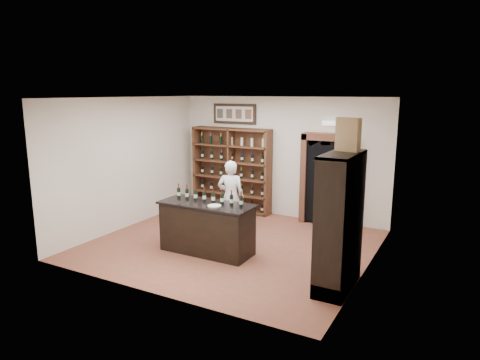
% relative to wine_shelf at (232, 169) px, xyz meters
% --- Properties ---
extents(floor, '(5.50, 5.50, 0.00)m').
position_rel_wine_shelf_xyz_m(floor, '(1.30, -2.33, -1.10)').
color(floor, brown).
rests_on(floor, ground).
extents(ceiling, '(5.50, 5.50, 0.00)m').
position_rel_wine_shelf_xyz_m(ceiling, '(1.30, -2.33, 1.90)').
color(ceiling, white).
rests_on(ceiling, wall_back).
extents(wall_back, '(5.50, 0.04, 3.00)m').
position_rel_wine_shelf_xyz_m(wall_back, '(1.30, 0.17, 0.40)').
color(wall_back, beige).
rests_on(wall_back, ground).
extents(wall_left, '(0.04, 5.00, 3.00)m').
position_rel_wine_shelf_xyz_m(wall_left, '(-1.45, -2.33, 0.40)').
color(wall_left, beige).
rests_on(wall_left, ground).
extents(wall_right, '(0.04, 5.00, 3.00)m').
position_rel_wine_shelf_xyz_m(wall_right, '(4.05, -2.33, 0.40)').
color(wall_right, beige).
rests_on(wall_right, ground).
extents(wine_shelf, '(2.20, 0.38, 2.20)m').
position_rel_wine_shelf_xyz_m(wine_shelf, '(0.00, 0.00, 0.00)').
color(wine_shelf, '#51311B').
rests_on(wine_shelf, ground).
extents(framed_picture, '(1.25, 0.04, 0.52)m').
position_rel_wine_shelf_xyz_m(framed_picture, '(0.00, 0.14, 1.45)').
color(framed_picture, black).
rests_on(framed_picture, wall_back).
extents(arched_doorway, '(1.17, 0.35, 2.17)m').
position_rel_wine_shelf_xyz_m(arched_doorway, '(2.55, -0.00, 0.04)').
color(arched_doorway, black).
rests_on(arched_doorway, ground).
extents(emergency_light, '(0.30, 0.10, 0.10)m').
position_rel_wine_shelf_xyz_m(emergency_light, '(2.55, 0.09, 1.30)').
color(emergency_light, white).
rests_on(emergency_light, wall_back).
extents(tasting_counter, '(1.88, 0.78, 1.00)m').
position_rel_wine_shelf_xyz_m(tasting_counter, '(1.10, -2.93, -0.61)').
color(tasting_counter, black).
rests_on(tasting_counter, ground).
extents(counter_bottle_0, '(0.07, 0.07, 0.30)m').
position_rel_wine_shelf_xyz_m(counter_bottle_0, '(0.38, -2.86, 0.01)').
color(counter_bottle_0, black).
rests_on(counter_bottle_0, tasting_counter).
extents(counter_bottle_1, '(0.07, 0.07, 0.30)m').
position_rel_wine_shelf_xyz_m(counter_bottle_1, '(0.59, -2.86, 0.01)').
color(counter_bottle_1, black).
rests_on(counter_bottle_1, tasting_counter).
extents(counter_bottle_2, '(0.07, 0.07, 0.30)m').
position_rel_wine_shelf_xyz_m(counter_bottle_2, '(0.79, -2.86, 0.01)').
color(counter_bottle_2, black).
rests_on(counter_bottle_2, tasting_counter).
extents(counter_bottle_3, '(0.07, 0.07, 0.30)m').
position_rel_wine_shelf_xyz_m(counter_bottle_3, '(1.00, -2.86, 0.01)').
color(counter_bottle_3, black).
rests_on(counter_bottle_3, tasting_counter).
extents(counter_bottle_4, '(0.07, 0.07, 0.30)m').
position_rel_wine_shelf_xyz_m(counter_bottle_4, '(1.20, -2.86, 0.01)').
color(counter_bottle_4, black).
rests_on(counter_bottle_4, tasting_counter).
extents(counter_bottle_5, '(0.07, 0.07, 0.30)m').
position_rel_wine_shelf_xyz_m(counter_bottle_5, '(1.41, -2.86, 0.01)').
color(counter_bottle_5, black).
rests_on(counter_bottle_5, tasting_counter).
extents(counter_bottle_6, '(0.07, 0.07, 0.30)m').
position_rel_wine_shelf_xyz_m(counter_bottle_6, '(1.61, -2.86, 0.01)').
color(counter_bottle_6, black).
rests_on(counter_bottle_6, tasting_counter).
extents(counter_bottle_7, '(0.07, 0.07, 0.30)m').
position_rel_wine_shelf_xyz_m(counter_bottle_7, '(1.82, -2.86, 0.01)').
color(counter_bottle_7, black).
rests_on(counter_bottle_7, tasting_counter).
extents(side_cabinet, '(0.48, 1.20, 2.20)m').
position_rel_wine_shelf_xyz_m(side_cabinet, '(3.82, -3.23, -0.35)').
color(side_cabinet, black).
rests_on(side_cabinet, ground).
extents(shopkeeper, '(0.68, 0.54, 1.64)m').
position_rel_wine_shelf_xyz_m(shopkeeper, '(0.89, -1.63, -0.28)').
color(shopkeeper, white).
rests_on(shopkeeper, ground).
extents(plate, '(0.26, 0.26, 0.02)m').
position_rel_wine_shelf_xyz_m(plate, '(1.36, -3.06, -0.09)').
color(plate, beige).
rests_on(plate, tasting_counter).
extents(wine_crate, '(0.39, 0.23, 0.52)m').
position_rel_wine_shelf_xyz_m(wine_crate, '(3.80, -3.00, 1.36)').
color(wine_crate, tan).
rests_on(wine_crate, side_cabinet).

